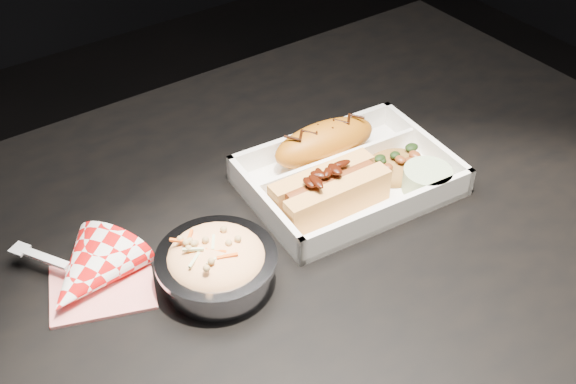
% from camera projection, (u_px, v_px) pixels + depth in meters
% --- Properties ---
extents(dining_table, '(1.20, 0.80, 0.75)m').
position_uv_depth(dining_table, '(274.00, 309.00, 0.87)').
color(dining_table, black).
rests_on(dining_table, ground).
extents(food_tray, '(0.26, 0.20, 0.04)m').
position_uv_depth(food_tray, '(348.00, 180.00, 0.91)').
color(food_tray, white).
rests_on(food_tray, dining_table).
extents(fried_pastry, '(0.15, 0.07, 0.05)m').
position_uv_depth(fried_pastry, '(325.00, 142.00, 0.93)').
color(fried_pastry, '#BC6712').
rests_on(fried_pastry, food_tray).
extents(hotdog, '(0.14, 0.06, 0.06)m').
position_uv_depth(hotdog, '(330.00, 189.00, 0.86)').
color(hotdog, '#E8A24F').
rests_on(hotdog, food_tray).
extents(fried_rice_mound, '(0.09, 0.08, 0.03)m').
position_uv_depth(fried_rice_mound, '(396.00, 161.00, 0.92)').
color(fried_rice_mound, olive).
rests_on(fried_rice_mound, food_tray).
extents(cupcake_liner, '(0.06, 0.06, 0.03)m').
position_uv_depth(cupcake_liner, '(427.00, 180.00, 0.89)').
color(cupcake_liner, '#A2BB8D').
rests_on(cupcake_liner, food_tray).
extents(foil_coleslaw_cup, '(0.13, 0.13, 0.07)m').
position_uv_depth(foil_coleslaw_cup, '(217.00, 263.00, 0.77)').
color(foil_coleslaw_cup, silver).
rests_on(foil_coleslaw_cup, dining_table).
extents(napkin_fork, '(0.15, 0.16, 0.10)m').
position_uv_depth(napkin_fork, '(88.00, 276.00, 0.77)').
color(napkin_fork, red).
rests_on(napkin_fork, dining_table).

